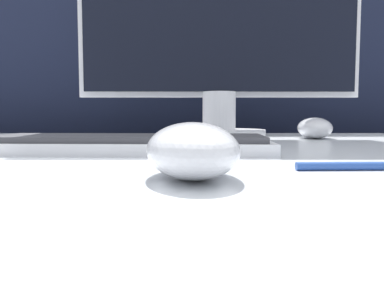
# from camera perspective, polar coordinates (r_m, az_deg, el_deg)

# --- Properties ---
(partition_panel) EXTENTS (5.00, 0.03, 1.14)m
(partition_panel) POSITION_cam_1_polar(r_m,az_deg,el_deg) (1.21, -3.41, -4.92)
(partition_panel) COLOR black
(partition_panel) RESTS_ON ground_plane
(computer_mouse_near) EXTENTS (0.09, 0.13, 0.05)m
(computer_mouse_near) POSITION_cam_1_polar(r_m,az_deg,el_deg) (0.30, 0.06, -0.95)
(computer_mouse_near) COLOR silver
(computer_mouse_near) RESTS_ON desk
(keyboard) EXTENTS (0.39, 0.14, 0.02)m
(keyboard) POSITION_cam_1_polar(r_m,az_deg,el_deg) (0.52, -9.38, -0.03)
(keyboard) COLOR silver
(keyboard) RESTS_ON desk
(monitor) EXTENTS (0.61, 0.20, 0.55)m
(monitor) POSITION_cam_1_polar(r_m,az_deg,el_deg) (0.86, 4.23, 20.48)
(monitor) COLOR silver
(monitor) RESTS_ON desk
(computer_mouse_far) EXTENTS (0.09, 0.13, 0.05)m
(computer_mouse_far) POSITION_cam_1_polar(r_m,az_deg,el_deg) (0.86, 18.19, 2.32)
(computer_mouse_far) COLOR silver
(computer_mouse_far) RESTS_ON desk
(pen) EXTENTS (0.15, 0.01, 0.01)m
(pen) POSITION_cam_1_polar(r_m,az_deg,el_deg) (0.39, 26.11, -3.02)
(pen) COLOR #284C9E
(pen) RESTS_ON desk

